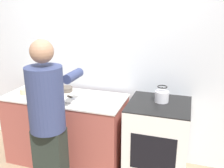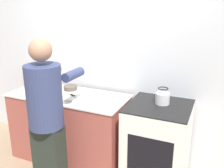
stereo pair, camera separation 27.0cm
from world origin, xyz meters
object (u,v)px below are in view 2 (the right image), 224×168
(cutting_board, at_px, (75,99))
(knife, at_px, (76,97))
(canister_jar, at_px, (46,80))
(bowl_prep, at_px, (31,88))
(oven, at_px, (157,144))
(kettle, at_px, (163,97))
(person, at_px, (47,114))

(cutting_board, height_order, knife, knife)
(knife, distance_m, canister_jar, 0.67)
(knife, relative_size, bowl_prep, 1.96)
(oven, distance_m, kettle, 0.54)
(oven, relative_size, canister_jar, 5.09)
(oven, xyz_separation_m, knife, (-0.99, -0.09, 0.44))
(oven, relative_size, cutting_board, 2.73)
(oven, xyz_separation_m, bowl_prep, (-1.66, -0.08, 0.46))
(canister_jar, bearing_deg, person, -51.90)
(kettle, bearing_deg, knife, -171.44)
(cutting_board, xyz_separation_m, canister_jar, (-0.63, 0.27, 0.08))
(bowl_prep, height_order, canister_jar, canister_jar)
(cutting_board, xyz_separation_m, knife, (-0.01, 0.02, 0.01))
(cutting_board, xyz_separation_m, kettle, (1.00, 0.18, 0.11))
(knife, xyz_separation_m, bowl_prep, (-0.67, 0.01, 0.01))
(cutting_board, xyz_separation_m, bowl_prep, (-0.68, 0.03, 0.02))
(person, relative_size, knife, 6.95)
(oven, xyz_separation_m, kettle, (0.01, 0.06, 0.54))
(bowl_prep, bearing_deg, kettle, 4.90)
(bowl_prep, xyz_separation_m, canister_jar, (0.05, 0.23, 0.06))
(oven, bearing_deg, kettle, 77.33)
(cutting_board, height_order, canister_jar, canister_jar)
(oven, distance_m, knife, 1.09)
(oven, bearing_deg, canister_jar, 174.56)
(person, height_order, bowl_prep, person)
(kettle, xyz_separation_m, bowl_prep, (-1.68, -0.14, -0.09))
(bowl_prep, bearing_deg, person, -39.04)
(person, xyz_separation_m, cutting_board, (0.03, 0.49, -0.00))
(kettle, distance_m, canister_jar, 1.63)
(oven, relative_size, kettle, 5.16)
(person, bearing_deg, cutting_board, 86.65)
(oven, bearing_deg, cutting_board, -173.43)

